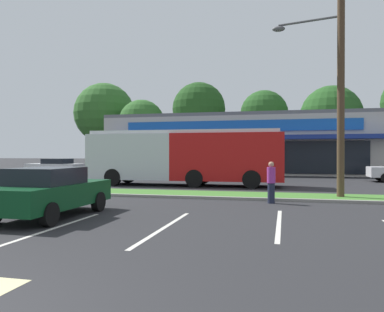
% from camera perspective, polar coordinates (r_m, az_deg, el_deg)
% --- Properties ---
extents(grass_median, '(56.00, 2.20, 0.12)m').
position_cam_1_polar(grass_median, '(17.42, 1.21, -5.70)').
color(grass_median, '#427A2D').
rests_on(grass_median, ground_plane).
extents(curb_lip, '(56.00, 0.24, 0.12)m').
position_cam_1_polar(curb_lip, '(16.24, 0.29, -6.15)').
color(curb_lip, gray).
rests_on(curb_lip, ground_plane).
extents(parking_stripe_0, '(0.12, 4.80, 0.01)m').
position_cam_1_polar(parking_stripe_0, '(10.51, -20.04, -10.12)').
color(parking_stripe_0, silver).
rests_on(parking_stripe_0, ground_plane).
extents(parking_stripe_1, '(0.12, 4.80, 0.01)m').
position_cam_1_polar(parking_stripe_1, '(10.08, -4.14, -10.54)').
color(parking_stripe_1, silver).
rests_on(parking_stripe_1, ground_plane).
extents(parking_stripe_2, '(0.12, 4.80, 0.01)m').
position_cam_1_polar(parking_stripe_2, '(10.85, 12.76, -9.76)').
color(parking_stripe_2, silver).
rests_on(parking_stripe_2, ground_plane).
extents(storefront_building, '(25.09, 12.77, 5.50)m').
position_cam_1_polar(storefront_building, '(38.83, 7.78, 1.66)').
color(storefront_building, '#BCB7AD').
rests_on(storefront_building, ground_plane).
extents(tree_far_left, '(8.25, 8.25, 11.55)m').
position_cam_1_polar(tree_far_left, '(54.67, -12.86, 6.21)').
color(tree_far_left, '#473323').
rests_on(tree_far_left, ground_plane).
extents(tree_left, '(5.72, 5.72, 8.58)m').
position_cam_1_polar(tree_left, '(48.53, -7.48, 4.92)').
color(tree_left, '#473323').
rests_on(tree_left, ground_plane).
extents(tree_mid_left, '(6.46, 6.46, 10.54)m').
position_cam_1_polar(tree_mid_left, '(47.21, 1.03, 6.98)').
color(tree_mid_left, '#473323').
rests_on(tree_mid_left, ground_plane).
extents(tree_mid, '(5.90, 5.90, 9.69)m').
position_cam_1_polar(tree_mid, '(48.62, 10.65, 6.10)').
color(tree_mid, '#473323').
rests_on(tree_mid, ground_plane).
extents(tree_mid_right, '(6.82, 6.82, 9.49)m').
position_cam_1_polar(tree_mid_right, '(46.11, 19.95, 5.59)').
color(tree_mid_right, '#473323').
rests_on(tree_mid_right, ground_plane).
extents(utility_pole, '(3.16, 2.36, 10.53)m').
position_cam_1_polar(utility_pole, '(17.44, 20.77, 12.64)').
color(utility_pole, '#4C3826').
rests_on(utility_pole, ground_plane).
extents(city_bus, '(11.61, 2.79, 3.25)m').
position_cam_1_polar(city_bus, '(22.77, -1.15, 0.04)').
color(city_bus, '#B71414').
rests_on(city_bus, ground_plane).
extents(car_0, '(4.39, 1.99, 1.47)m').
position_cam_1_polar(car_0, '(33.13, -19.61, -1.57)').
color(car_0, silver).
rests_on(car_0, ground_plane).
extents(car_1, '(4.48, 1.98, 1.42)m').
position_cam_1_polar(car_1, '(28.23, 4.45, -1.96)').
color(car_1, navy).
rests_on(car_1, ground_plane).
extents(car_4, '(1.96, 4.38, 1.49)m').
position_cam_1_polar(car_4, '(12.31, -20.35, -4.98)').
color(car_4, '#0C3F1E').
rests_on(car_4, ground_plane).
extents(pedestrian_near_bench, '(0.32, 0.32, 1.59)m').
position_cam_1_polar(pedestrian_near_bench, '(15.05, 11.67, -3.85)').
color(pedestrian_near_bench, '#1E2338').
rests_on(pedestrian_near_bench, ground_plane).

